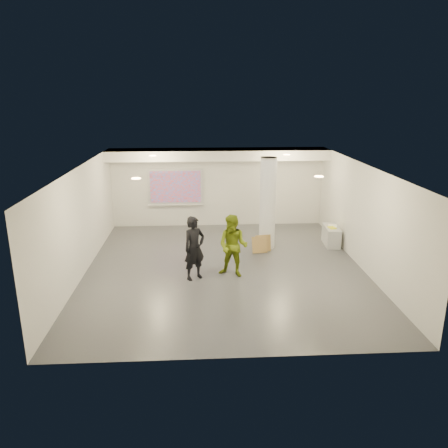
{
  "coord_description": "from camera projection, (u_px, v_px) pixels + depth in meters",
  "views": [
    {
      "loc": [
        -0.71,
        -11.82,
        4.89
      ],
      "look_at": [
        0.0,
        0.4,
        1.25
      ],
      "focal_mm": 35.0,
      "sensor_mm": 36.0,
      "label": 1
    }
  ],
  "objects": [
    {
      "name": "downlight_ne",
      "position": [
        287.0,
        155.0,
        14.41
      ],
      "size": [
        0.22,
        0.22,
        0.02
      ],
      "primitive_type": "cylinder",
      "color": "#FFC788",
      "rests_on": "ceiling"
    },
    {
      "name": "projection_screen",
      "position": [
        176.0,
        187.0,
        16.48
      ],
      "size": [
        2.1,
        0.13,
        1.42
      ],
      "color": "silver",
      "rests_on": "wall_back"
    },
    {
      "name": "papers_stack",
      "position": [
        332.0,
        226.0,
        14.7
      ],
      "size": [
        0.38,
        0.43,
        0.02
      ],
      "primitive_type": "cube",
      "rotation": [
        0.0,
        0.0,
        -0.28
      ],
      "color": "white",
      "rests_on": "credenza"
    },
    {
      "name": "wall_right",
      "position": [
        364.0,
        217.0,
        12.54
      ],
      "size": [
        0.01,
        9.0,
        3.0
      ],
      "primitive_type": "cube",
      "color": "silver",
      "rests_on": "floor"
    },
    {
      "name": "ceiling",
      "position": [
        225.0,
        167.0,
        11.89
      ],
      "size": [
        8.0,
        9.0,
        0.01
      ],
      "primitive_type": "cube",
      "color": "white",
      "rests_on": "floor"
    },
    {
      "name": "downlight_se",
      "position": [
        319.0,
        176.0,
        10.58
      ],
      "size": [
        0.22,
        0.22,
        0.02
      ],
      "primitive_type": "cylinder",
      "color": "#FFC788",
      "rests_on": "ceiling"
    },
    {
      "name": "woman",
      "position": [
        194.0,
        248.0,
        11.84
      ],
      "size": [
        0.77,
        0.71,
        1.77
      ],
      "primitive_type": "imported",
      "rotation": [
        0.0,
        0.0,
        0.59
      ],
      "color": "black",
      "rests_on": "floor"
    },
    {
      "name": "soffit_band",
      "position": [
        218.0,
        154.0,
        15.72
      ],
      "size": [
        8.0,
        1.1,
        0.36
      ],
      "primitive_type": "cube",
      "color": "silver",
      "rests_on": "ceiling"
    },
    {
      "name": "cardboard_back",
      "position": [
        263.0,
        243.0,
        14.1
      ],
      "size": [
        0.51,
        0.22,
        0.54
      ],
      "primitive_type": "cube",
      "rotation": [
        -0.19,
        0.0,
        0.15
      ],
      "color": "olive",
      "rests_on": "floor"
    },
    {
      "name": "downlight_sw",
      "position": [
        136.0,
        178.0,
        10.33
      ],
      "size": [
        0.22,
        0.22,
        0.02
      ],
      "primitive_type": "cylinder",
      "color": "#FFC788",
      "rests_on": "ceiling"
    },
    {
      "name": "man",
      "position": [
        233.0,
        246.0,
        12.03
      ],
      "size": [
        1.04,
        0.94,
        1.75
      ],
      "primitive_type": "imported",
      "rotation": [
        0.0,
        0.0,
        -0.39
      ],
      "color": "olive",
      "rests_on": "floor"
    },
    {
      "name": "credenza",
      "position": [
        331.0,
        236.0,
        14.72
      ],
      "size": [
        0.54,
        1.11,
        0.63
      ],
      "primitive_type": "cube",
      "rotation": [
        0.0,
        0.0,
        -0.08
      ],
      "color": "#A2A5A8",
      "rests_on": "floor"
    },
    {
      "name": "postit_pad",
      "position": [
        332.0,
        228.0,
        14.5
      ],
      "size": [
        0.26,
        0.32,
        0.03
      ],
      "primitive_type": "cube",
      "rotation": [
        0.0,
        0.0,
        0.19
      ],
      "color": "#FCFF20",
      "rests_on": "credenza"
    },
    {
      "name": "cardboard_front",
      "position": [
        260.0,
        245.0,
        13.99
      ],
      "size": [
        0.51,
        0.28,
        0.52
      ],
      "primitive_type": "cube",
      "rotation": [
        -0.32,
        0.0,
        0.14
      ],
      "color": "olive",
      "rests_on": "floor"
    },
    {
      "name": "column",
      "position": [
        268.0,
        204.0,
        14.12
      ],
      "size": [
        0.52,
        0.52,
        3.0
      ],
      "primitive_type": "cylinder",
      "color": "silver",
      "rests_on": "floor"
    },
    {
      "name": "wall_front",
      "position": [
        239.0,
        287.0,
        8.01
      ],
      "size": [
        8.0,
        0.01,
        3.0
      ],
      "primitive_type": "cube",
      "color": "silver",
      "rests_on": "floor"
    },
    {
      "name": "wall_back",
      "position": [
        218.0,
        187.0,
        16.62
      ],
      "size": [
        8.0,
        0.01,
        3.0
      ],
      "primitive_type": "cube",
      "color": "silver",
      "rests_on": "floor"
    },
    {
      "name": "floor",
      "position": [
        225.0,
        269.0,
        12.74
      ],
      "size": [
        8.0,
        9.0,
        0.01
      ],
      "primitive_type": "cube",
      "color": "#3C3F44",
      "rests_on": "ground"
    },
    {
      "name": "wall_left",
      "position": [
        81.0,
        222.0,
        12.09
      ],
      "size": [
        0.01,
        9.0,
        3.0
      ],
      "primitive_type": "cube",
      "color": "silver",
      "rests_on": "floor"
    },
    {
      "name": "downlight_nw",
      "position": [
        153.0,
        156.0,
        14.16
      ],
      "size": [
        0.22,
        0.22,
        0.02
      ],
      "primitive_type": "cylinder",
      "color": "#FFC788",
      "rests_on": "ceiling"
    }
  ]
}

